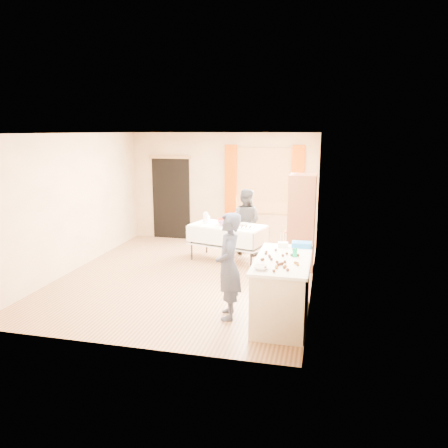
% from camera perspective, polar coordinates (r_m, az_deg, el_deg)
% --- Properties ---
extents(floor, '(4.50, 5.50, 0.02)m').
position_cam_1_polar(floor, '(8.18, -4.74, -6.86)').
color(floor, '#9E7047').
rests_on(floor, ground).
extents(ceiling, '(4.50, 5.50, 0.02)m').
position_cam_1_polar(ceiling, '(7.74, -5.09, 11.81)').
color(ceiling, white).
rests_on(ceiling, floor).
extents(wall_back, '(4.50, 0.02, 2.60)m').
position_cam_1_polar(wall_back, '(10.48, -0.19, 4.75)').
color(wall_back, tan).
rests_on(wall_back, floor).
extents(wall_front, '(4.50, 0.02, 2.60)m').
position_cam_1_polar(wall_front, '(5.36, -14.13, -2.80)').
color(wall_front, tan).
rests_on(wall_front, floor).
extents(wall_left, '(0.02, 5.50, 2.60)m').
position_cam_1_polar(wall_left, '(8.82, -19.01, 2.68)').
color(wall_left, tan).
rests_on(wall_left, floor).
extents(wall_right, '(0.02, 5.50, 2.60)m').
position_cam_1_polar(wall_right, '(7.47, 11.80, 1.48)').
color(wall_right, tan).
rests_on(wall_right, floor).
extents(window_frame, '(1.32, 0.06, 1.52)m').
position_cam_1_polar(window_frame, '(10.23, 5.24, 5.65)').
color(window_frame, olive).
rests_on(window_frame, wall_back).
extents(window_pane, '(1.20, 0.02, 1.40)m').
position_cam_1_polar(window_pane, '(10.22, 5.22, 5.64)').
color(window_pane, white).
rests_on(window_pane, wall_back).
extents(curtain_left, '(0.28, 0.06, 1.65)m').
position_cam_1_polar(curtain_left, '(10.32, 0.89, 5.75)').
color(curtain_left, '#A03A00').
rests_on(curtain_left, wall_back).
extents(curtain_right, '(0.28, 0.06, 1.65)m').
position_cam_1_polar(curtain_right, '(10.10, 9.60, 5.45)').
color(curtain_right, '#A03A00').
rests_on(curtain_right, wall_back).
extents(doorway, '(0.95, 0.04, 2.00)m').
position_cam_1_polar(doorway, '(10.87, -6.91, 3.33)').
color(doorway, black).
rests_on(doorway, floor).
extents(door_lintel, '(1.05, 0.06, 0.08)m').
position_cam_1_polar(door_lintel, '(10.74, -7.11, 8.69)').
color(door_lintel, olive).
rests_on(door_lintel, wall_back).
extents(cabinet, '(0.50, 0.60, 1.84)m').
position_cam_1_polar(cabinet, '(8.52, 10.09, 0.25)').
color(cabinet, brown).
rests_on(cabinet, floor).
extents(counter, '(0.75, 1.59, 0.91)m').
position_cam_1_polar(counter, '(6.27, 7.62, -8.47)').
color(counter, beige).
rests_on(counter, floor).
extents(party_table, '(1.66, 1.14, 0.75)m').
position_cam_1_polar(party_table, '(8.99, 0.46, -2.04)').
color(party_table, black).
rests_on(party_table, floor).
extents(chair, '(0.43, 0.43, 0.94)m').
position_cam_1_polar(chair, '(9.92, 2.81, -1.68)').
color(chair, black).
rests_on(chair, floor).
extents(girl, '(0.72, 0.62, 1.54)m').
position_cam_1_polar(girl, '(6.20, 0.60, -5.52)').
color(girl, '#292E46').
rests_on(girl, floor).
extents(woman, '(0.92, 0.82, 1.43)m').
position_cam_1_polar(woman, '(9.45, 2.82, 0.32)').
color(woman, black).
rests_on(woman, floor).
extents(soda_can, '(0.07, 0.07, 0.12)m').
position_cam_1_polar(soda_can, '(6.21, 9.24, -3.70)').
color(soda_can, '#039D53').
rests_on(soda_can, counter).
extents(mixing_bowl, '(0.26, 0.26, 0.05)m').
position_cam_1_polar(mixing_bowl, '(5.61, 4.84, -5.70)').
color(mixing_bowl, white).
rests_on(mixing_bowl, counter).
extents(foam_block, '(0.16, 0.12, 0.08)m').
position_cam_1_polar(foam_block, '(6.67, 7.72, -2.72)').
color(foam_block, white).
rests_on(foam_block, counter).
extents(blue_basket, '(0.31, 0.21, 0.08)m').
position_cam_1_polar(blue_basket, '(6.73, 10.13, -2.67)').
color(blue_basket, blue).
rests_on(blue_basket, counter).
extents(pitcher, '(0.15, 0.15, 0.22)m').
position_cam_1_polar(pitcher, '(9.06, -2.42, 0.75)').
color(pitcher, silver).
rests_on(pitcher, party_table).
extents(cup_red, '(0.22, 0.22, 0.11)m').
position_cam_1_polar(cup_red, '(9.02, -0.38, 0.36)').
color(cup_red, red).
rests_on(cup_red, party_table).
extents(cup_rainbow, '(0.19, 0.19, 0.11)m').
position_cam_1_polar(cup_rainbow, '(8.82, -0.29, 0.08)').
color(cup_rainbow, red).
rests_on(cup_rainbow, party_table).
extents(small_bowl, '(0.26, 0.26, 0.06)m').
position_cam_1_polar(small_bowl, '(8.87, 2.58, -0.04)').
color(small_bowl, white).
rests_on(small_bowl, party_table).
extents(pastry_tray, '(0.30, 0.23, 0.02)m').
position_cam_1_polar(pastry_tray, '(8.63, 2.91, -0.52)').
color(pastry_tray, white).
rests_on(pastry_tray, party_table).
extents(bottle, '(0.12, 0.12, 0.15)m').
position_cam_1_polar(bottle, '(9.36, -2.13, 0.91)').
color(bottle, white).
rests_on(bottle, party_table).
extents(cake_balls, '(0.53, 1.11, 0.04)m').
position_cam_1_polar(cake_balls, '(5.96, 7.32, -4.72)').
color(cake_balls, '#3F2314').
rests_on(cake_balls, counter).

